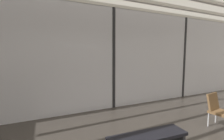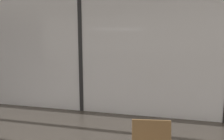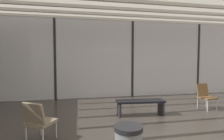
# 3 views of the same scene
# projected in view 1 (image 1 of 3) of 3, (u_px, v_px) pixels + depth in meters

# --- Properties ---
(glass_curtain_wall) EXTENTS (14.00, 0.08, 3.52)m
(glass_curtain_wall) POSITION_uv_depth(u_px,v_px,m) (113.00, 59.00, 5.46)
(glass_curtain_wall) COLOR silver
(glass_curtain_wall) RESTS_ON ground
(window_mullion_1) EXTENTS (0.10, 0.12, 3.52)m
(window_mullion_1) POSITION_uv_depth(u_px,v_px,m) (113.00, 59.00, 5.46)
(window_mullion_1) COLOR black
(window_mullion_1) RESTS_ON ground
(window_mullion_2) EXTENTS (0.10, 0.12, 3.52)m
(window_mullion_2) POSITION_uv_depth(u_px,v_px,m) (184.00, 58.00, 6.91)
(window_mullion_2) COLOR black
(window_mullion_2) RESTS_ON ground
(parked_airplane) EXTENTS (11.51, 4.32, 4.32)m
(parked_airplane) POSITION_uv_depth(u_px,v_px,m) (80.00, 51.00, 9.97)
(parked_airplane) COLOR #B2BCD6
(parked_airplane) RESTS_ON ground
(lounge_chair_1) EXTENTS (0.55, 0.59, 0.87)m
(lounge_chair_1) POSITION_uv_depth(u_px,v_px,m) (218.00, 108.00, 4.09)
(lounge_chair_1) COLOR brown
(lounge_chair_1) RESTS_ON ground
(waiting_bench) EXTENTS (1.52, 0.50, 0.47)m
(waiting_bench) POSITION_uv_depth(u_px,v_px,m) (148.00, 140.00, 2.80)
(waiting_bench) COLOR black
(waiting_bench) RESTS_ON ground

